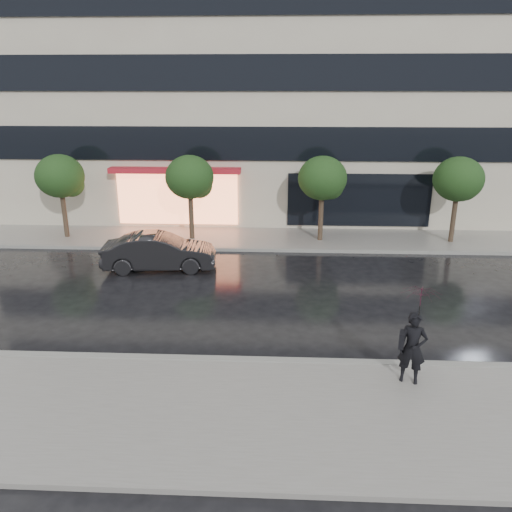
{
  "coord_description": "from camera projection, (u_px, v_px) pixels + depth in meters",
  "views": [
    {
      "loc": [
        1.05,
        -12.4,
        6.77
      ],
      "look_at": [
        0.31,
        3.63,
        1.4
      ],
      "focal_mm": 35.0,
      "sensor_mm": 36.0,
      "label": 1
    }
  ],
  "objects": [
    {
      "name": "tree_mid_west",
      "position": [
        191.0,
        179.0,
        22.64
      ],
      "size": [
        2.2,
        2.2,
        3.99
      ],
      "color": "#33261C",
      "rests_on": "ground"
    },
    {
      "name": "office_building",
      "position": [
        262.0,
        48.0,
        28.11
      ],
      "size": [
        30.0,
        12.76,
        18.0
      ],
      "color": "beige",
      "rests_on": "ground"
    },
    {
      "name": "sidewalk_near",
      "position": [
        227.0,
        414.0,
        10.84
      ],
      "size": [
        60.0,
        4.5,
        0.12
      ],
      "primitive_type": "cube",
      "color": "slate",
      "rests_on": "ground"
    },
    {
      "name": "ground",
      "position": [
        239.0,
        344.0,
        13.94
      ],
      "size": [
        120.0,
        120.0,
        0.0
      ],
      "primitive_type": "plane",
      "color": "black",
      "rests_on": "ground"
    },
    {
      "name": "curb_near",
      "position": [
        236.0,
        361.0,
        12.97
      ],
      "size": [
        60.0,
        0.25,
        0.14
      ],
      "primitive_type": "cube",
      "color": "gray",
      "rests_on": "ground"
    },
    {
      "name": "tree_mid_east",
      "position": [
        324.0,
        180.0,
        22.38
      ],
      "size": [
        2.2,
        2.2,
        3.99
      ],
      "color": "#33261C",
      "rests_on": "ground"
    },
    {
      "name": "tree_far_east",
      "position": [
        459.0,
        181.0,
        22.12
      ],
      "size": [
        2.2,
        2.2,
        3.99
      ],
      "color": "#33261C",
      "rests_on": "ground"
    },
    {
      "name": "curb_far",
      "position": [
        254.0,
        250.0,
        21.97
      ],
      "size": [
        60.0,
        0.25,
        0.14
      ],
      "primitive_type": "cube",
      "color": "gray",
      "rests_on": "ground"
    },
    {
      "name": "sidewalk_far",
      "position": [
        256.0,
        239.0,
        23.63
      ],
      "size": [
        60.0,
        3.5,
        0.12
      ],
      "primitive_type": "cube",
      "color": "slate",
      "rests_on": "ground"
    },
    {
      "name": "tree_far_west",
      "position": [
        62.0,
        178.0,
        22.9
      ],
      "size": [
        2.2,
        2.2,
        3.99
      ],
      "color": "#33261C",
      "rests_on": "ground"
    },
    {
      "name": "parked_car",
      "position": [
        159.0,
        252.0,
        19.55
      ],
      "size": [
        4.52,
        1.96,
        1.45
      ],
      "primitive_type": "imported",
      "rotation": [
        0.0,
        0.0,
        1.67
      ],
      "color": "black",
      "rests_on": "ground"
    },
    {
      "name": "pedestrian_with_umbrella",
      "position": [
        417.0,
        323.0,
        11.48
      ],
      "size": [
        1.12,
        1.14,
        2.42
      ],
      "rotation": [
        0.0,
        0.0,
        -0.28
      ],
      "color": "black",
      "rests_on": "sidewalk_near"
    }
  ]
}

